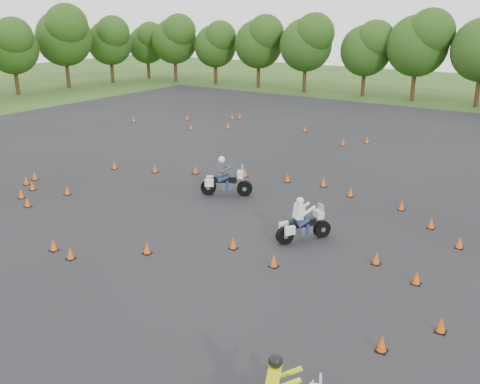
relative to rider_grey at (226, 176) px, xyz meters
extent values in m
plane|color=#2D5119|center=(2.24, -6.15, -1.00)|extent=(140.00, 140.00, 0.00)
plane|color=black|center=(2.24, -0.15, -1.00)|extent=(62.00, 62.00, 0.00)
cone|color=#E55009|center=(-13.81, 13.92, -0.77)|extent=(0.26, 0.26, 0.45)
cone|color=#E55009|center=(-9.75, -4.50, -0.77)|extent=(0.26, 0.26, 0.45)
cone|color=#E55009|center=(-8.92, 12.90, -0.77)|extent=(0.26, 0.26, 0.45)
cone|color=#E55009|center=(-10.44, 16.79, -0.77)|extent=(0.26, 0.26, 0.45)
cone|color=#E55009|center=(10.56, -3.94, -0.77)|extent=(0.26, 0.26, 0.45)
cone|color=#E55009|center=(1.38, -7.20, -0.77)|extent=(0.26, 0.26, 0.45)
cone|color=#E55009|center=(1.82, 14.31, -0.77)|extent=(0.26, 0.26, 0.45)
cone|color=#E55009|center=(11.11, -0.13, -0.77)|extent=(0.26, 0.26, 0.45)
cone|color=#E55009|center=(8.91, -3.24, -0.77)|extent=(0.26, 0.26, 0.45)
cone|color=#E55009|center=(-10.77, 16.17, -0.77)|extent=(0.26, 0.26, 0.45)
cone|color=#E55009|center=(5.93, -5.48, -0.77)|extent=(0.26, 0.26, 0.45)
cone|color=#E55009|center=(-5.63, 0.95, -0.77)|extent=(0.26, 0.26, 0.45)
cone|color=#E55009|center=(-0.65, -9.12, -0.77)|extent=(0.26, 0.26, 0.45)
cone|color=#E55009|center=(3.85, -5.03, -0.77)|extent=(0.26, 0.26, 0.45)
cone|color=#E55009|center=(-8.11, -5.97, -0.77)|extent=(0.26, 0.26, 0.45)
cone|color=#E55009|center=(-10.13, -3.70, -0.77)|extent=(0.26, 0.26, 0.45)
cone|color=#E55009|center=(5.22, 3.22, -0.77)|extent=(0.26, 0.26, 0.45)
cone|color=#E55009|center=(0.68, 12.83, -0.77)|extent=(0.26, 0.26, 0.45)
cone|color=#E55009|center=(1.48, 3.59, -0.77)|extent=(0.26, 0.26, 0.45)
cone|color=#E55009|center=(-3.59, 2.05, -0.77)|extent=(0.26, 0.26, 0.45)
cone|color=#E55009|center=(-0.93, 3.09, -0.77)|extent=(0.26, 0.26, 0.45)
cone|color=#E55009|center=(-11.10, 11.02, -0.77)|extent=(0.26, 0.26, 0.45)
cone|color=#E55009|center=(-6.81, -6.55, -0.77)|extent=(0.26, 0.26, 0.45)
cone|color=#E55009|center=(-1.78, -9.00, -0.77)|extent=(0.26, 0.26, 0.45)
cone|color=#E55009|center=(-8.09, 0.18, -0.77)|extent=(0.26, 0.26, 0.45)
cone|color=#E55009|center=(-16.83, 10.67, -0.77)|extent=(0.26, 0.26, 0.45)
cone|color=#E55009|center=(10.89, -8.21, -0.77)|extent=(0.26, 0.26, 0.45)
cone|color=#E55009|center=(-3.46, 15.22, -0.77)|extent=(0.26, 0.26, 0.45)
cone|color=#E55009|center=(11.98, -6.40, -0.77)|extent=(0.26, 0.26, 0.45)
cone|color=#E55009|center=(9.65, 1.29, -0.77)|extent=(0.26, 0.26, 0.45)
cone|color=#E55009|center=(-8.74, -4.87, -0.77)|extent=(0.26, 0.26, 0.45)
cone|color=#E55009|center=(7.92, 2.75, -0.77)|extent=(0.26, 0.26, 0.45)
cone|color=#E55009|center=(-6.67, -4.36, -0.77)|extent=(0.26, 0.26, 0.45)
cone|color=#E55009|center=(3.44, 3.92, -0.77)|extent=(0.26, 0.26, 0.45)
camera|label=1|loc=(14.53, -20.55, 7.74)|focal=40.00mm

